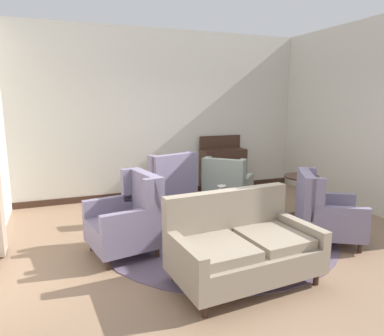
# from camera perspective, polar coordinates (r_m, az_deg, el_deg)

# --- Properties ---
(ground) EXTENTS (8.36, 8.36, 0.00)m
(ground) POSITION_cam_1_polar(r_m,az_deg,el_deg) (5.08, 5.39, -11.83)
(ground) COLOR #896B51
(wall_back) EXTENTS (6.13, 0.08, 3.33)m
(wall_back) POSITION_cam_1_polar(r_m,az_deg,el_deg) (7.30, -4.32, 8.60)
(wall_back) COLOR beige
(wall_back) RESTS_ON ground
(wall_right) EXTENTS (0.08, 3.92, 3.33)m
(wall_right) POSITION_cam_1_polar(r_m,az_deg,el_deg) (7.16, 24.55, 7.60)
(wall_right) COLOR beige
(wall_right) RESTS_ON ground
(baseboard_back) EXTENTS (5.97, 0.03, 0.12)m
(baseboard_back) POSITION_cam_1_polar(r_m,az_deg,el_deg) (7.49, -4.02, -3.79)
(baseboard_back) COLOR #382319
(baseboard_back) RESTS_ON ground
(area_rug) EXTENTS (3.38, 3.38, 0.01)m
(area_rug) POSITION_cam_1_polar(r_m,az_deg,el_deg) (5.33, 3.93, -10.63)
(area_rug) COLOR #5B4C60
(area_rug) RESTS_ON ground
(coffee_table) EXTENTS (0.93, 0.93, 0.44)m
(coffee_table) POSITION_cam_1_polar(r_m,az_deg,el_deg) (5.15, 4.36, -7.09)
(coffee_table) COLOR #382319
(coffee_table) RESTS_ON ground
(porcelain_vase) EXTENTS (0.18, 0.18, 0.31)m
(porcelain_vase) POSITION_cam_1_polar(r_m,az_deg,el_deg) (5.14, 4.78, -4.80)
(porcelain_vase) COLOR beige
(porcelain_vase) RESTS_ON coffee_table
(settee) EXTENTS (1.62, 1.01, 0.95)m
(settee) POSITION_cam_1_polar(r_m,az_deg,el_deg) (3.97, 8.06, -12.45)
(settee) COLOR gray
(settee) RESTS_ON ground
(armchair_back_corner) EXTENTS (1.06, 1.05, 1.09)m
(armchair_back_corner) POSITION_cam_1_polar(r_m,az_deg,el_deg) (6.09, -4.04, -3.41)
(armchair_back_corner) COLOR slate
(armchair_back_corner) RESTS_ON ground
(armchair_far_left) EXTENTS (1.11, 1.11, 0.97)m
(armchair_far_left) POSITION_cam_1_polar(r_m,az_deg,el_deg) (6.39, 5.68, -3.10)
(armchair_far_left) COLOR gray
(armchair_far_left) RESTS_ON ground
(armchair_beside_settee) EXTENTS (0.94, 0.95, 1.04)m
(armchair_beside_settee) POSITION_cam_1_polar(r_m,az_deg,el_deg) (4.66, -10.22, -8.26)
(armchair_beside_settee) COLOR slate
(armchair_beside_settee) RESTS_ON ground
(armchair_near_window) EXTENTS (1.12, 1.11, 0.99)m
(armchair_near_window) POSITION_cam_1_polar(r_m,az_deg,el_deg) (5.28, 20.45, -6.77)
(armchair_near_window) COLOR slate
(armchair_near_window) RESTS_ON ground
(side_table) EXTENTS (0.57, 0.57, 0.72)m
(side_table) POSITION_cam_1_polar(r_m,az_deg,el_deg) (6.19, 17.17, -3.78)
(side_table) COLOR #382319
(side_table) RESTS_ON ground
(sideboard) EXTENTS (0.95, 0.38, 1.21)m
(sideboard) POSITION_cam_1_polar(r_m,az_deg,el_deg) (7.59, 5.04, 0.06)
(sideboard) COLOR #382319
(sideboard) RESTS_ON ground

